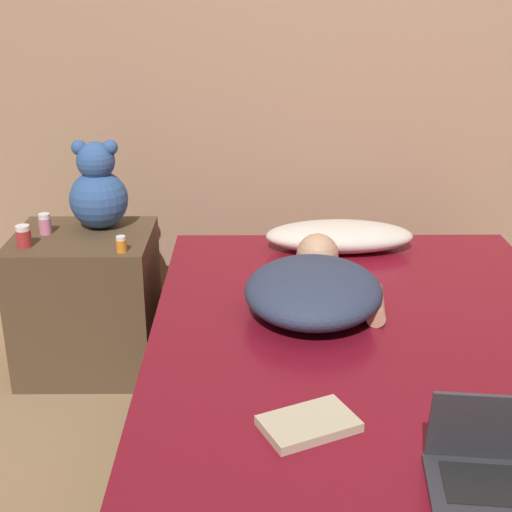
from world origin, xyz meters
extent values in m
plane|color=#937551|center=(0.00, 0.00, 0.00)|extent=(12.00, 12.00, 0.00)
cube|color=tan|center=(0.00, 1.23, 1.30)|extent=(8.00, 0.06, 2.60)
cube|color=#4C331E|center=(0.00, 0.00, 0.13)|extent=(1.38, 1.91, 0.26)
cube|color=maroon|center=(0.00, 0.00, 0.36)|extent=(1.35, 1.87, 0.19)
cube|color=brown|center=(-1.01, 0.67, 0.28)|extent=(0.52, 0.46, 0.55)
ellipsoid|color=beige|center=(-0.02, 0.77, 0.51)|extent=(0.58, 0.26, 0.11)
ellipsoid|color=#2D3851|center=(-0.17, 0.20, 0.53)|extent=(0.50, 0.56, 0.15)
sphere|color=tan|center=(-0.13, 0.52, 0.53)|extent=(0.15, 0.15, 0.15)
cylinder|color=tan|center=(0.03, 0.20, 0.49)|extent=(0.09, 0.23, 0.06)
cube|color=#333338|center=(0.19, -0.59, 0.56)|extent=(0.35, 0.09, 0.18)
cube|color=black|center=(0.19, -0.59, 0.56)|extent=(0.31, 0.08, 0.16)
sphere|color=#335693|center=(-0.95, 0.77, 0.67)|extent=(0.22, 0.22, 0.22)
sphere|color=#335693|center=(-0.95, 0.77, 0.82)|extent=(0.15, 0.15, 0.15)
sphere|color=#335693|center=(-1.01, 0.77, 0.87)|extent=(0.06, 0.06, 0.06)
sphere|color=#335693|center=(-0.90, 0.77, 0.87)|extent=(0.06, 0.06, 0.06)
cylinder|color=pink|center=(-1.15, 0.69, 0.58)|extent=(0.05, 0.05, 0.06)
cylinder|color=white|center=(-1.15, 0.69, 0.62)|extent=(0.04, 0.04, 0.02)
cylinder|color=#B72D2D|center=(-1.19, 0.55, 0.58)|extent=(0.05, 0.05, 0.06)
cylinder|color=white|center=(-1.19, 0.55, 0.62)|extent=(0.05, 0.05, 0.02)
cylinder|color=orange|center=(-0.83, 0.49, 0.58)|extent=(0.04, 0.04, 0.05)
cylinder|color=white|center=(-0.83, 0.49, 0.61)|extent=(0.03, 0.03, 0.01)
cube|color=#C6B793|center=(-0.23, -0.43, 0.47)|extent=(0.26, 0.22, 0.02)
camera|label=1|loc=(-0.37, -1.86, 1.46)|focal=50.00mm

